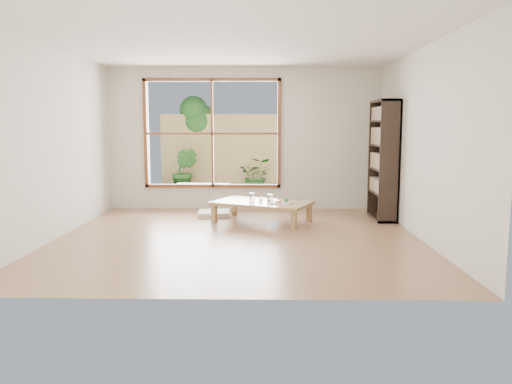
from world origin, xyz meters
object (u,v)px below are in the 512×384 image
low_table (262,204)px  garden_bench (203,187)px  bookshelf (383,160)px  food_tray (282,202)px

low_table → garden_bench: 2.45m
bookshelf → food_tray: bearing=-162.4°
low_table → food_tray: size_ratio=4.89×
low_table → bookshelf: bearing=33.1°
bookshelf → garden_bench: size_ratio=1.78×
low_table → bookshelf: 2.14m
low_table → food_tray: 0.39m
garden_bench → low_table: bearing=-57.9°
food_tray → low_table: bearing=167.1°
food_tray → garden_bench: 2.80m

